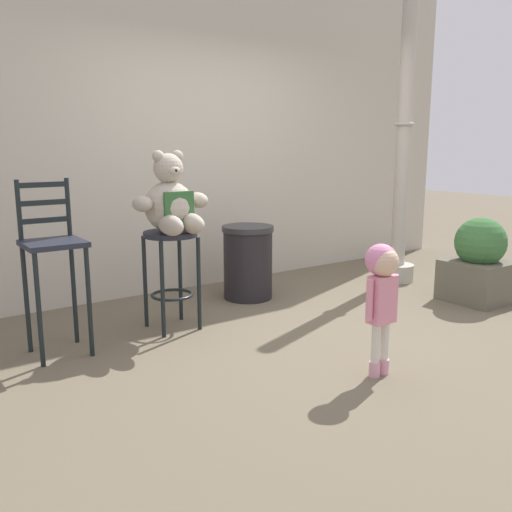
{
  "coord_description": "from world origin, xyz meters",
  "views": [
    {
      "loc": [
        -2.82,
        -3.02,
        1.43
      ],
      "look_at": [
        -0.61,
        0.08,
        0.66
      ],
      "focal_mm": 38.79,
      "sensor_mm": 36.0,
      "label": 1
    }
  ],
  "objects_px": {
    "bar_chair_empty": "(53,255)",
    "child_walking": "(382,281)",
    "planter_with_shrub": "(479,263)",
    "teddy_bear": "(171,203)",
    "trash_bin": "(248,262)",
    "bar_stool_with_teddy": "(171,259)",
    "lamppost": "(402,176)"
  },
  "relations": [
    {
      "from": "teddy_bear",
      "to": "child_walking",
      "type": "bearing_deg",
      "value": -67.55
    },
    {
      "from": "planter_with_shrub",
      "to": "teddy_bear",
      "type": "bearing_deg",
      "value": 161.37
    },
    {
      "from": "bar_stool_with_teddy",
      "to": "teddy_bear",
      "type": "bearing_deg",
      "value": -90.0
    },
    {
      "from": "child_walking",
      "to": "trash_bin",
      "type": "distance_m",
      "value": 2.0
    },
    {
      "from": "trash_bin",
      "to": "lamppost",
      "type": "bearing_deg",
      "value": -12.37
    },
    {
      "from": "child_walking",
      "to": "lamppost",
      "type": "xyz_separation_m",
      "value": [
        2.02,
        1.58,
        0.51
      ]
    },
    {
      "from": "trash_bin",
      "to": "child_walking",
      "type": "bearing_deg",
      "value": -100.12
    },
    {
      "from": "bar_stool_with_teddy",
      "to": "teddy_bear",
      "type": "height_order",
      "value": "teddy_bear"
    },
    {
      "from": "teddy_bear",
      "to": "trash_bin",
      "type": "height_order",
      "value": "teddy_bear"
    },
    {
      "from": "trash_bin",
      "to": "planter_with_shrub",
      "type": "relative_size",
      "value": 0.88
    },
    {
      "from": "child_walking",
      "to": "bar_stool_with_teddy",
      "type": "bearing_deg",
      "value": -34.46
    },
    {
      "from": "trash_bin",
      "to": "lamppost",
      "type": "relative_size",
      "value": 0.24
    },
    {
      "from": "bar_chair_empty",
      "to": "planter_with_shrub",
      "type": "height_order",
      "value": "bar_chair_empty"
    },
    {
      "from": "bar_chair_empty",
      "to": "lamppost",
      "type": "bearing_deg",
      "value": 0.52
    },
    {
      "from": "teddy_bear",
      "to": "bar_chair_empty",
      "type": "xyz_separation_m",
      "value": [
        -0.89,
        0.01,
        -0.3
      ]
    },
    {
      "from": "teddy_bear",
      "to": "lamppost",
      "type": "distance_m",
      "value": 2.66
    },
    {
      "from": "child_walking",
      "to": "bar_chair_empty",
      "type": "height_order",
      "value": "bar_chair_empty"
    },
    {
      "from": "lamppost",
      "to": "planter_with_shrub",
      "type": "height_order",
      "value": "lamppost"
    },
    {
      "from": "child_walking",
      "to": "bar_chair_empty",
      "type": "xyz_separation_m",
      "value": [
        -1.52,
        1.55,
        0.09
      ]
    },
    {
      "from": "bar_stool_with_teddy",
      "to": "child_walking",
      "type": "height_order",
      "value": "child_walking"
    },
    {
      "from": "lamppost",
      "to": "bar_chair_empty",
      "type": "relative_size",
      "value": 2.35
    },
    {
      "from": "bar_chair_empty",
      "to": "child_walking",
      "type": "bearing_deg",
      "value": -45.51
    },
    {
      "from": "bar_stool_with_teddy",
      "to": "child_walking",
      "type": "relative_size",
      "value": 0.92
    },
    {
      "from": "bar_stool_with_teddy",
      "to": "trash_bin",
      "type": "height_order",
      "value": "bar_stool_with_teddy"
    },
    {
      "from": "trash_bin",
      "to": "lamppost",
      "type": "xyz_separation_m",
      "value": [
        1.67,
        -0.37,
        0.77
      ]
    },
    {
      "from": "teddy_bear",
      "to": "bar_chair_empty",
      "type": "relative_size",
      "value": 0.51
    },
    {
      "from": "bar_chair_empty",
      "to": "bar_stool_with_teddy",
      "type": "bearing_deg",
      "value": 1.22
    },
    {
      "from": "bar_stool_with_teddy",
      "to": "lamppost",
      "type": "distance_m",
      "value": 2.72
    },
    {
      "from": "planter_with_shrub",
      "to": "lamppost",
      "type": "bearing_deg",
      "value": 90.52
    },
    {
      "from": "bar_stool_with_teddy",
      "to": "trash_bin",
      "type": "xyz_separation_m",
      "value": [
        0.98,
        0.38,
        -0.21
      ]
    },
    {
      "from": "teddy_bear",
      "to": "planter_with_shrub",
      "type": "xyz_separation_m",
      "value": [
        2.67,
        -0.9,
        -0.64
      ]
    },
    {
      "from": "child_walking",
      "to": "bar_chair_empty",
      "type": "distance_m",
      "value": 2.18
    }
  ]
}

